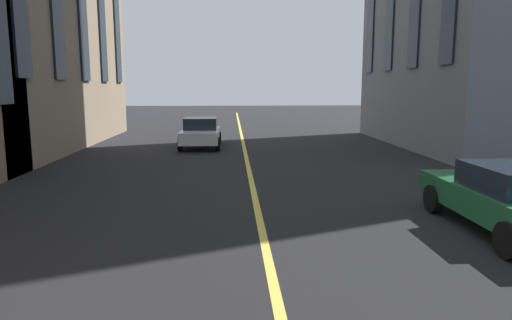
{
  "coord_description": "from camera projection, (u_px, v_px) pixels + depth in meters",
  "views": [
    {
      "loc": [
        8.54,
        0.6,
        2.86
      ],
      "look_at": [
        17.97,
        0.09,
        1.35
      ],
      "focal_mm": 32.13,
      "sensor_mm": 36.0,
      "label": 1
    }
  ],
  "objects": [
    {
      "name": "lane_centre_line",
      "position": [
        255.0,
        199.0,
        11.78
      ],
      "size": [
        80.0,
        0.16,
        0.01
      ],
      "color": "#D8C64C",
      "rests_on": "ground_plane"
    },
    {
      "name": "car_white_near",
      "position": [
        201.0,
        133.0,
        21.95
      ],
      "size": [
        3.9,
        1.89,
        1.4
      ],
      "color": "silver",
      "rests_on": "ground_plane"
    },
    {
      "name": "car_green_parked_b",
      "position": [
        511.0,
        198.0,
        9.02
      ],
      "size": [
        4.4,
        1.95,
        1.37
      ],
      "color": "#1E6038",
      "rests_on": "ground_plane"
    }
  ]
}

